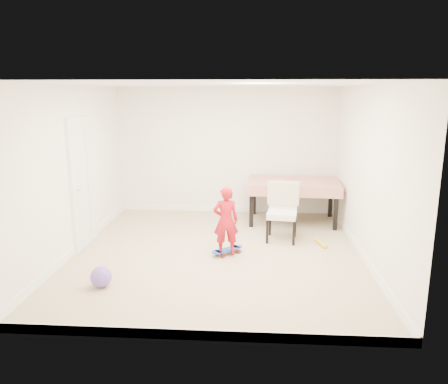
# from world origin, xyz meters

# --- Properties ---
(ground) EXTENTS (5.00, 5.00, 0.00)m
(ground) POSITION_xyz_m (0.00, 0.00, 0.00)
(ground) COLOR tan
(ground) RESTS_ON ground
(ceiling) EXTENTS (4.50, 5.00, 0.04)m
(ceiling) POSITION_xyz_m (0.00, 0.00, 2.58)
(ceiling) COLOR white
(ceiling) RESTS_ON wall_back
(wall_back) EXTENTS (4.50, 0.04, 2.60)m
(wall_back) POSITION_xyz_m (0.00, 2.48, 1.30)
(wall_back) COLOR white
(wall_back) RESTS_ON ground
(wall_front) EXTENTS (4.50, 0.04, 2.60)m
(wall_front) POSITION_xyz_m (0.00, -2.48, 1.30)
(wall_front) COLOR white
(wall_front) RESTS_ON ground
(wall_left) EXTENTS (0.04, 5.00, 2.60)m
(wall_left) POSITION_xyz_m (-2.23, 0.00, 1.30)
(wall_left) COLOR white
(wall_left) RESTS_ON ground
(wall_right) EXTENTS (0.04, 5.00, 2.60)m
(wall_right) POSITION_xyz_m (2.23, 0.00, 1.30)
(wall_right) COLOR white
(wall_right) RESTS_ON ground
(door) EXTENTS (0.11, 0.94, 2.11)m
(door) POSITION_xyz_m (-2.22, 0.30, 1.02)
(door) COLOR white
(door) RESTS_ON ground
(baseboard_back) EXTENTS (4.50, 0.02, 0.12)m
(baseboard_back) POSITION_xyz_m (0.00, 2.49, 0.06)
(baseboard_back) COLOR white
(baseboard_back) RESTS_ON ground
(baseboard_front) EXTENTS (4.50, 0.02, 0.12)m
(baseboard_front) POSITION_xyz_m (0.00, -2.49, 0.06)
(baseboard_front) COLOR white
(baseboard_front) RESTS_ON ground
(baseboard_left) EXTENTS (0.02, 5.00, 0.12)m
(baseboard_left) POSITION_xyz_m (-2.24, 0.00, 0.06)
(baseboard_left) COLOR white
(baseboard_left) RESTS_ON ground
(baseboard_right) EXTENTS (0.02, 5.00, 0.12)m
(baseboard_right) POSITION_xyz_m (2.24, 0.00, 0.06)
(baseboard_right) COLOR white
(baseboard_right) RESTS_ON ground
(dining_table) EXTENTS (1.81, 1.20, 0.82)m
(dining_table) POSITION_xyz_m (1.34, 1.83, 0.41)
(dining_table) COLOR #AF091B
(dining_table) RESTS_ON ground
(dining_chair) EXTENTS (0.62, 0.69, 0.99)m
(dining_chair) POSITION_xyz_m (1.06, 0.70, 0.50)
(dining_chair) COLOR silver
(dining_chair) RESTS_ON ground
(skateboard) EXTENTS (0.57, 0.53, 0.09)m
(skateboard) POSITION_xyz_m (0.17, -0.03, 0.04)
(skateboard) COLOR blue
(skateboard) RESTS_ON ground
(child) EXTENTS (0.43, 0.32, 1.07)m
(child) POSITION_xyz_m (0.15, -0.10, 0.53)
(child) COLOR red
(child) RESTS_ON ground
(balloon) EXTENTS (0.28, 0.28, 0.28)m
(balloon) POSITION_xyz_m (-1.41, -1.32, 0.14)
(balloon) COLOR #7050C0
(balloon) RESTS_ON ground
(foam_toy) EXTENTS (0.18, 0.40, 0.06)m
(foam_toy) POSITION_xyz_m (1.70, 0.49, 0.03)
(foam_toy) COLOR yellow
(foam_toy) RESTS_ON ground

